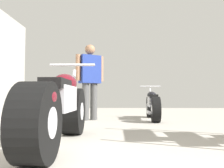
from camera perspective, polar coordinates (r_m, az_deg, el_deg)
name	(u,v)px	position (r m, az deg, el deg)	size (l,w,h in m)	color
ground_plane	(112,133)	(3.44, -0.02, -11.91)	(15.61, 15.61, 0.00)	#A8A399
motorcycle_maroon_cruiser	(59,108)	(2.57, -12.81, -5.77)	(0.62, 2.10, 0.98)	black
motorcycle_black_naked	(153,105)	(5.45, 9.94, -5.06)	(0.51, 1.74, 0.81)	black
mechanic_in_blue	(90,77)	(5.35, -5.46, 1.70)	(0.65, 0.46, 1.73)	#4C4C4C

